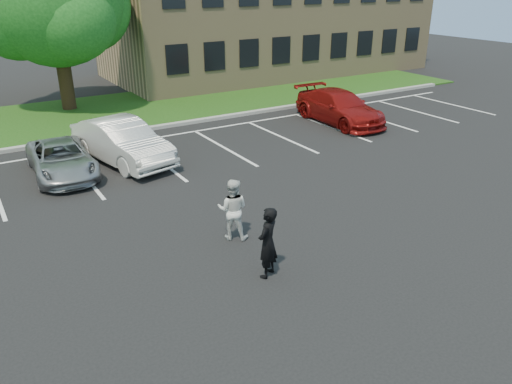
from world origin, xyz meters
TOP-DOWN VIEW (x-y plane):
  - ground_plane at (0.00, 0.00)m, footprint 90.00×90.00m
  - curb at (0.00, 12.00)m, footprint 40.00×0.30m
  - grass_strip at (0.00, 16.00)m, footprint 44.00×8.00m
  - stall_lines at (1.40, 8.95)m, footprint 34.00×5.36m
  - office_building at (14.00, 21.99)m, footprint 22.40×10.40m
  - tree at (-0.95, 17.80)m, footprint 7.80×7.20m
  - man_black_suit at (-0.81, -0.81)m, footprint 0.75×0.67m
  - man_white_shirt at (-0.59, 1.19)m, footprint 1.02×0.99m
  - car_silver_minivan at (-3.38, 8.26)m, footprint 2.11×4.28m
  - car_white_sedan at (-1.18, 8.44)m, footprint 2.72×5.06m
  - car_red_compact at (9.21, 8.47)m, footprint 2.24×5.18m

SIDE VIEW (x-z plane):
  - ground_plane at x=0.00m, z-range 0.00..0.00m
  - stall_lines at x=1.40m, z-range 0.00..0.01m
  - grass_strip at x=0.00m, z-range 0.00..0.08m
  - curb at x=0.00m, z-range 0.00..0.15m
  - car_silver_minivan at x=-3.38m, z-range 0.00..1.17m
  - car_red_compact at x=9.21m, z-range 0.00..1.48m
  - car_white_sedan at x=-1.18m, z-range 0.00..1.58m
  - man_white_shirt at x=-0.59m, z-range 0.00..1.65m
  - man_black_suit at x=-0.81m, z-range 0.00..1.71m
  - office_building at x=14.00m, z-range 0.01..8.31m
  - tree at x=-0.95m, z-range 0.95..9.75m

